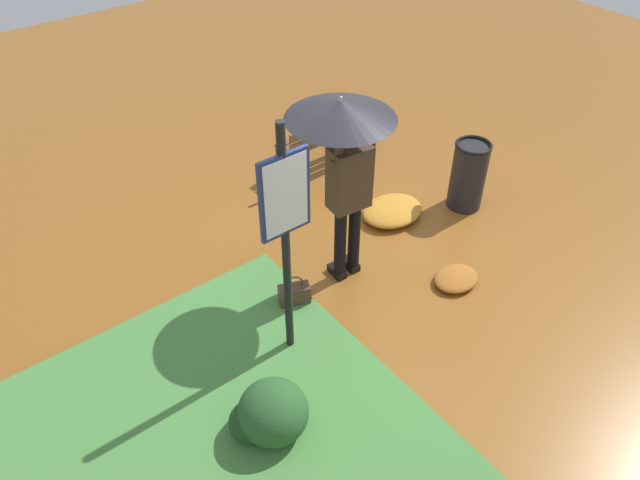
% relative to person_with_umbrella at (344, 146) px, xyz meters
% --- Properties ---
extents(ground_plane, '(18.00, 18.00, 0.00)m').
position_rel_person_with_umbrella_xyz_m(ground_plane, '(-0.35, -0.12, -1.55)').
color(ground_plane, brown).
extents(person_with_umbrella, '(0.96, 0.96, 2.04)m').
position_rel_person_with_umbrella_xyz_m(person_with_umbrella, '(0.00, 0.00, 0.00)').
color(person_with_umbrella, black).
rests_on(person_with_umbrella, ground_plane).
extents(info_sign_post, '(0.44, 0.07, 2.30)m').
position_rel_person_with_umbrella_xyz_m(info_sign_post, '(0.96, 0.46, -0.11)').
color(info_sign_post, black).
rests_on(info_sign_post, ground_plane).
extents(handbag, '(0.33, 0.25, 0.37)m').
position_rel_person_with_umbrella_xyz_m(handbag, '(0.61, 0.04, -1.42)').
color(handbag, '#4C3323').
rests_on(handbag, ground_plane).
extents(park_bench, '(1.40, 0.38, 0.75)m').
position_rel_person_with_umbrella_xyz_m(park_bench, '(-1.22, -1.73, -1.15)').
color(park_bench, black).
rests_on(park_bench, ground_plane).
extents(trash_bin, '(0.42, 0.42, 0.83)m').
position_rel_person_with_umbrella_xyz_m(trash_bin, '(-1.94, -0.08, -1.13)').
color(trash_bin, black).
rests_on(trash_bin, ground_plane).
extents(shrub_cluster, '(0.62, 0.56, 0.50)m').
position_rel_person_with_umbrella_xyz_m(shrub_cluster, '(1.60, 1.06, -1.32)').
color(shrub_cluster, '#285628').
rests_on(shrub_cluster, ground_plane).
extents(leaf_pile_near_person, '(0.49, 0.39, 0.11)m').
position_rel_person_with_umbrella_xyz_m(leaf_pile_near_person, '(-0.87, 0.78, -1.50)').
color(leaf_pile_near_person, '#A86023').
rests_on(leaf_pile_near_person, ground_plane).
extents(leaf_pile_by_bench, '(0.74, 0.59, 0.16)m').
position_rel_person_with_umbrella_xyz_m(leaf_pile_by_bench, '(-1.12, -0.43, -1.47)').
color(leaf_pile_by_bench, '#C68428').
rests_on(leaf_pile_by_bench, ground_plane).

